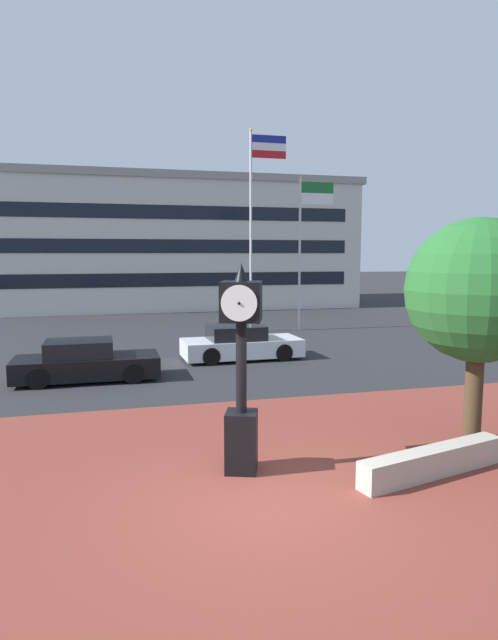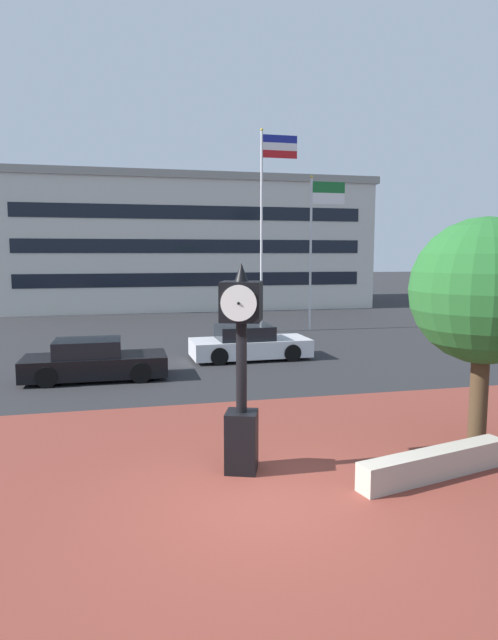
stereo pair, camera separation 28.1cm
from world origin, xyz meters
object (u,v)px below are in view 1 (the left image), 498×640
object	(u,v)px
flagpole_primary	(255,211)
civic_building	(173,244)
car_street_mid	(240,344)
plaza_tree	(482,294)
street_clock	(241,368)
flagpole_secondary	(305,236)
car_street_near	(85,362)

from	to	relation	value
flagpole_primary	civic_building	size ratio (longest dim) A/B	0.38
car_street_mid	flagpole_primary	distance (m)	9.03
plaza_tree	civic_building	distance (m)	32.90
civic_building	car_street_mid	bearing A→B (deg)	-90.51
car_street_mid	civic_building	size ratio (longest dim) A/B	0.17
plaza_tree	flagpole_primary	distance (m)	16.94
street_clock	plaza_tree	xyz separation A→B (m)	(5.29, 0.45, 1.21)
street_clock	flagpole_secondary	world-z (taller)	flagpole_secondary
flagpole_primary	flagpole_secondary	xyz separation A→B (m)	(2.63, -0.00, -1.20)
car_street_near	car_street_mid	size ratio (longest dim) A/B	0.99
street_clock	plaza_tree	bearing A→B (deg)	24.39
civic_building	street_clock	bearing A→B (deg)	-94.67
street_clock	plaza_tree	size ratio (longest dim) A/B	0.81
car_street_mid	flagpole_secondary	distance (m)	9.47
flagpole_primary	civic_building	xyz separation A→B (m)	(-2.22, 16.08, -1.34)
car_street_mid	flagpole_secondary	bearing A→B (deg)	141.61
street_clock	flagpole_secondary	xyz separation A→B (m)	(7.56, 17.13, 2.91)
flagpole_secondary	civic_building	distance (m)	16.79
car_street_near	flagpole_secondary	size ratio (longest dim) A/B	0.56
street_clock	flagpole_secondary	bearing A→B (deg)	85.73
street_clock	flagpole_secondary	distance (m)	18.95
plaza_tree	flagpole_primary	world-z (taller)	flagpole_primary
car_street_near	street_clock	bearing A→B (deg)	20.22
flagpole_primary	flagpole_secondary	size ratio (longest dim) A/B	1.28
car_street_mid	flagpole_secondary	xyz separation A→B (m)	(5.05, 6.78, 4.26)
flagpole_secondary	civic_building	bearing A→B (deg)	106.79
plaza_tree	flagpole_primary	xyz separation A→B (m)	(-0.35, 16.68, 2.90)
car_street_near	flagpole_primary	world-z (taller)	flagpole_primary
flagpole_primary	flagpole_secondary	distance (m)	2.89
car_street_mid	civic_building	xyz separation A→B (m)	(0.20, 22.86, 4.12)
street_clock	car_street_near	xyz separation A→B (m)	(-3.01, 8.19, -1.34)
plaza_tree	car_street_near	xyz separation A→B (m)	(-8.30, 7.74, -2.55)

